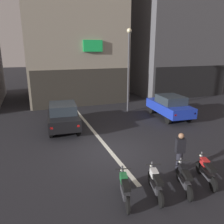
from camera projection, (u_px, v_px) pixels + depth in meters
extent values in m
plane|color=#232328|center=(111.00, 152.00, 10.64)|extent=(120.00, 120.00, 0.00)
cube|color=silver|center=(82.00, 118.00, 16.04)|extent=(0.20, 18.00, 0.01)
cube|color=#B2A893|center=(70.00, 19.00, 21.09)|extent=(8.80, 8.52, 15.17)
cube|color=#3E3A33|center=(83.00, 88.00, 18.84)|extent=(8.45, 0.10, 3.20)
cube|color=#1EE566|center=(93.00, 46.00, 18.14)|extent=(1.64, 0.16, 0.93)
cube|color=#56565B|center=(169.00, 9.00, 24.43)|extent=(8.83, 9.35, 18.17)
cube|color=black|center=(191.00, 82.00, 22.22)|extent=(8.48, 0.10, 3.20)
cylinder|color=black|center=(51.00, 119.00, 14.75)|extent=(0.24, 0.65, 0.64)
cylinder|color=black|center=(74.00, 117.00, 15.13)|extent=(0.24, 0.65, 0.64)
cylinder|color=black|center=(51.00, 132.00, 12.33)|extent=(0.24, 0.65, 0.64)
cylinder|color=black|center=(79.00, 130.00, 12.71)|extent=(0.24, 0.65, 0.64)
cube|color=black|center=(63.00, 117.00, 13.61)|extent=(2.17, 4.26, 0.66)
cube|color=#2D3842|center=(63.00, 108.00, 13.30)|extent=(1.74, 2.11, 0.56)
cube|color=red|center=(51.00, 128.00, 11.54)|extent=(0.15, 0.07, 0.12)
cube|color=red|center=(78.00, 126.00, 11.89)|extent=(0.15, 0.07, 0.12)
cylinder|color=black|center=(151.00, 109.00, 17.03)|extent=(0.24, 0.65, 0.64)
cylinder|color=black|center=(169.00, 108.00, 17.43)|extent=(0.24, 0.65, 0.64)
cylinder|color=black|center=(168.00, 119.00, 14.62)|extent=(0.24, 0.65, 0.64)
cylinder|color=black|center=(188.00, 117.00, 15.02)|extent=(0.24, 0.65, 0.64)
cube|color=#1E38BF|center=(169.00, 107.00, 15.91)|extent=(2.13, 4.24, 0.66)
cube|color=#2D3842|center=(171.00, 100.00, 15.60)|extent=(1.72, 2.10, 0.56)
cube|color=red|center=(175.00, 115.00, 13.84)|extent=(0.14, 0.07, 0.12)
cube|color=red|center=(195.00, 113.00, 14.20)|extent=(0.14, 0.07, 0.12)
cylinder|color=#47474C|center=(128.00, 74.00, 16.83)|extent=(0.14, 0.14, 5.92)
sphere|color=beige|center=(129.00, 31.00, 15.98)|extent=(0.36, 0.36, 0.36)
cylinder|color=black|center=(122.00, 183.00, 7.70)|extent=(0.19, 0.52, 0.52)
cylinder|color=black|center=(128.00, 205.00, 6.60)|extent=(0.19, 0.52, 0.52)
cube|color=#38383D|center=(125.00, 191.00, 7.08)|extent=(0.37, 0.76, 0.22)
cube|color=black|center=(126.00, 185.00, 6.83)|extent=(0.36, 0.64, 0.12)
cube|color=#1E7238|center=(124.00, 178.00, 7.23)|extent=(0.30, 0.40, 0.24)
cylinder|color=#4C4C51|center=(123.00, 176.00, 7.46)|extent=(0.13, 0.25, 0.70)
cylinder|color=black|center=(123.00, 169.00, 7.29)|extent=(0.54, 0.17, 0.04)
sphere|color=silver|center=(122.00, 170.00, 7.53)|extent=(0.12, 0.12, 0.12)
cylinder|color=black|center=(151.00, 178.00, 7.98)|extent=(0.20, 0.52, 0.52)
cylinder|color=black|center=(161.00, 199.00, 6.88)|extent=(0.20, 0.52, 0.52)
cube|color=#38383D|center=(156.00, 186.00, 7.36)|extent=(0.38, 0.76, 0.22)
cube|color=black|center=(158.00, 179.00, 7.11)|extent=(0.36, 0.64, 0.12)
cube|color=silver|center=(154.00, 173.00, 7.51)|extent=(0.30, 0.40, 0.24)
cylinder|color=#4C4C51|center=(152.00, 172.00, 7.74)|extent=(0.13, 0.25, 0.70)
cylinder|color=black|center=(153.00, 164.00, 7.57)|extent=(0.54, 0.17, 0.04)
sphere|color=silver|center=(151.00, 165.00, 7.81)|extent=(0.12, 0.12, 0.12)
cylinder|color=black|center=(179.00, 174.00, 8.26)|extent=(0.25, 0.51, 0.52)
cylinder|color=black|center=(189.00, 193.00, 7.16)|extent=(0.25, 0.51, 0.52)
cube|color=#38383D|center=(184.00, 181.00, 7.63)|extent=(0.44, 0.76, 0.22)
cube|color=black|center=(187.00, 175.00, 7.38)|extent=(0.41, 0.64, 0.12)
cube|color=black|center=(183.00, 169.00, 7.79)|extent=(0.33, 0.41, 0.24)
cylinder|color=#4C4C51|center=(181.00, 167.00, 8.02)|extent=(0.15, 0.25, 0.70)
cylinder|color=black|center=(182.00, 160.00, 7.85)|extent=(0.53, 0.22, 0.04)
sphere|color=silver|center=(180.00, 161.00, 8.09)|extent=(0.12, 0.12, 0.12)
cylinder|color=black|center=(199.00, 167.00, 8.74)|extent=(0.23, 0.52, 0.52)
cylinder|color=black|center=(213.00, 184.00, 7.63)|extent=(0.23, 0.52, 0.52)
cube|color=#38383D|center=(207.00, 173.00, 8.11)|extent=(0.42, 0.76, 0.22)
cube|color=black|center=(210.00, 167.00, 7.86)|extent=(0.40, 0.64, 0.12)
cube|color=red|center=(205.00, 162.00, 8.26)|extent=(0.32, 0.41, 0.24)
cylinder|color=#4C4C51|center=(202.00, 161.00, 8.49)|extent=(0.14, 0.25, 0.70)
cylinder|color=black|center=(204.00, 154.00, 8.33)|extent=(0.53, 0.21, 0.04)
sphere|color=silver|center=(201.00, 155.00, 8.57)|extent=(0.12, 0.12, 0.12)
cylinder|color=#23232D|center=(179.00, 162.00, 8.79)|extent=(0.24, 0.24, 0.86)
cube|color=black|center=(180.00, 146.00, 8.60)|extent=(0.41, 0.31, 0.58)
sphere|color=#9E7051|center=(181.00, 136.00, 8.48)|extent=(0.22, 0.22, 0.22)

